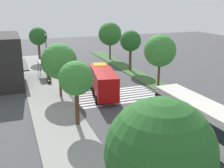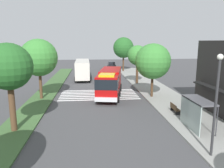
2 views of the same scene
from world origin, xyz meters
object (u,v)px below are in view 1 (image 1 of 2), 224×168
Objects in this scene: transit_bus at (196,115)px; sidewalk_tree_center at (59,61)px; bus_stop_shelter at (45,66)px; median_tree_far_west at (160,51)px; sidewalk_tree_far_west at (160,153)px; fire_truck at (103,80)px; median_tree_center at (110,34)px; parked_car_mid at (50,55)px; bench_near_shelter at (50,80)px; street_lamp at (46,49)px; median_tree_west at (131,41)px; sidewalk_tree_west at (76,79)px; sidewalk_tree_east at (38,37)px.

sidewalk_tree_center is (15.24, 9.43, 2.61)m from transit_bus.
median_tree_far_west is at bearing -127.10° from bus_stop_shelter.
sidewalk_tree_far_west reaches higher than transit_bus.
bus_stop_shelter is (25.86, 9.92, -0.22)m from transit_bus.
fire_truck is 1.29× the size of median_tree_center.
parked_car_mid is 0.53× the size of sidewalk_tree_far_west.
median_tree_far_west is 0.97× the size of median_tree_center.
street_lamp reaches higher than bench_near_shelter.
transit_bus is 25.48m from median_tree_west.
sidewalk_tree_west is (-19.76, -0.49, 2.97)m from bus_stop_shelter.
sidewalk_tree_east is (38.94, 9.43, 2.93)m from transit_bus.
transit_bus is at bearing -166.39° from sidewalk_tree_east.
sidewalk_tree_east reaches higher than bus_stop_shelter.
median_tree_center is at bearing 0.00° from median_tree_far_west.
sidewalk_tree_far_west is 28.21m from median_tree_far_west.
transit_bus reaches higher than fire_truck.
sidewalk_tree_east is at bearing -1.63° from bench_near_shelter.
sidewalk_tree_west is (15.72, 0.00, -0.84)m from sidewalk_tree_far_west.
parked_car_mid is 0.67× the size of street_lamp.
bus_stop_shelter is 15.04m from median_tree_west.
median_tree_far_west is at bearing 180.00° from median_tree_center.
parked_car_mid is at bearing 25.79° from median_tree_far_west.
median_tree_far_west reaches higher than street_lamp.
parked_car_mid is 2.68× the size of bench_near_shelter.
transit_bus is 27.69m from bus_stop_shelter.
sidewalk_tree_far_west is at bearing 177.73° from parked_car_mid.
median_tree_center is at bearing -57.37° from bus_stop_shelter.
street_lamp is at bearing 68.82° from median_tree_west.
sidewalk_tree_far_west reaches higher than sidewalk_tree_east.
fire_truck is 6.16m from sidewalk_tree_center.
transit_bus is 1.48× the size of sidewalk_tree_center.
sidewalk_tree_center is 23.70m from sidewalk_tree_east.
sidewalk_tree_west is (-8.11, 5.42, 2.87)m from fire_truck.
sidewalk_tree_east reaches higher than parked_car_mid.
fire_truck is 6.17× the size of bench_near_shelter.
bus_stop_shelter is at bearing 0.03° from bench_near_shelter.
sidewalk_tree_center is (-24.24, 2.20, 3.81)m from parked_car_mid.
sidewalk_tree_west is 0.87× the size of median_tree_far_west.
sidewalk_tree_center is at bearing 0.00° from sidewalk_tree_west.
fire_truck is at bearing -165.67° from transit_bus.
fire_truck is 10.17m from sidewalk_tree_west.
sidewalk_tree_east is at bearing 2.61° from street_lamp.
sidewalk_tree_center is at bearing 175.11° from parked_car_mid.
sidewalk_tree_center is 24.47m from median_tree_center.
fire_truck is at bearing -172.44° from parked_car_mid.
median_tree_center reaches higher than street_lamp.
sidewalk_tree_far_west is at bearing -180.00° from sidewalk_tree_center.
parked_car_mid is (25.28, 3.22, -1.08)m from fire_truck.
bench_near_shelter is at bearing -179.97° from bus_stop_shelter.
sidewalk_tree_center reaches higher than bus_stop_shelter.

